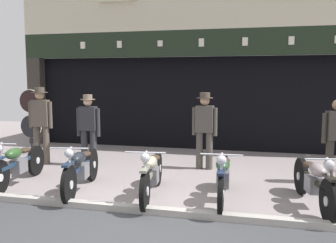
{
  "coord_description": "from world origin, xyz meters",
  "views": [
    {
      "loc": [
        1.58,
        -5.09,
        2.01
      ],
      "look_at": [
        -0.33,
        2.67,
        1.08
      ],
      "focal_mm": 40.07,
      "sensor_mm": 36.0,
      "label": 1
    }
  ],
  "objects_px": {
    "motorcycle_center_left": "(81,168)",
    "motorcycle_right": "(314,181)",
    "assistant_far_right": "(336,137)",
    "advert_board_near": "(255,85)",
    "salesman_left": "(41,121)",
    "salesman_right": "(205,127)",
    "motorcycle_center_right": "(223,176)",
    "tyre_sign_pole": "(31,115)",
    "motorcycle_left": "(18,163)",
    "motorcycle_center": "(152,173)",
    "shopkeeper_center": "(88,127)"
  },
  "relations": [
    {
      "from": "motorcycle_center_left",
      "to": "motorcycle_right",
      "type": "xyz_separation_m",
      "value": [
        3.89,
        0.09,
        0.0
      ]
    },
    {
      "from": "assistant_far_right",
      "to": "advert_board_near",
      "type": "relative_size",
      "value": 1.46
    },
    {
      "from": "motorcycle_center_left",
      "to": "assistant_far_right",
      "type": "distance_m",
      "value": 4.78
    },
    {
      "from": "salesman_left",
      "to": "salesman_right",
      "type": "xyz_separation_m",
      "value": [
        3.77,
        0.43,
        -0.06
      ]
    },
    {
      "from": "motorcycle_center_right",
      "to": "tyre_sign_pole",
      "type": "distance_m",
      "value": 5.92
    },
    {
      "from": "motorcycle_left",
      "to": "salesman_right",
      "type": "distance_m",
      "value": 3.88
    },
    {
      "from": "motorcycle_center",
      "to": "salesman_right",
      "type": "distance_m",
      "value": 2.32
    },
    {
      "from": "motorcycle_center_left",
      "to": "assistant_far_right",
      "type": "bearing_deg",
      "value": -170.15
    },
    {
      "from": "motorcycle_center",
      "to": "motorcycle_center_right",
      "type": "xyz_separation_m",
      "value": [
        1.19,
        0.08,
        0.0
      ]
    },
    {
      "from": "motorcycle_left",
      "to": "motorcycle_right",
      "type": "distance_m",
      "value": 5.25
    },
    {
      "from": "motorcycle_center",
      "to": "salesman_left",
      "type": "relative_size",
      "value": 1.15
    },
    {
      "from": "assistant_far_right",
      "to": "salesman_right",
      "type": "bearing_deg",
      "value": -25.83
    },
    {
      "from": "advert_board_near",
      "to": "motorcycle_left",
      "type": "bearing_deg",
      "value": -133.73
    },
    {
      "from": "motorcycle_center_right",
      "to": "tyre_sign_pole",
      "type": "xyz_separation_m",
      "value": [
        -5.27,
        2.61,
        0.63
      ]
    },
    {
      "from": "assistant_far_right",
      "to": "tyre_sign_pole",
      "type": "xyz_separation_m",
      "value": [
        -7.25,
        1.05,
        0.16
      ]
    },
    {
      "from": "motorcycle_center",
      "to": "salesman_left",
      "type": "distance_m",
      "value": 3.7
    },
    {
      "from": "motorcycle_center",
      "to": "tyre_sign_pole",
      "type": "height_order",
      "value": "tyre_sign_pole"
    },
    {
      "from": "motorcycle_center_right",
      "to": "advert_board_near",
      "type": "distance_m",
      "value": 4.71
    },
    {
      "from": "motorcycle_left",
      "to": "tyre_sign_pole",
      "type": "relative_size",
      "value": 1.15
    },
    {
      "from": "motorcycle_center",
      "to": "advert_board_near",
      "type": "distance_m",
      "value": 5.03
    },
    {
      "from": "motorcycle_left",
      "to": "salesman_right",
      "type": "height_order",
      "value": "salesman_right"
    },
    {
      "from": "motorcycle_center",
      "to": "motorcycle_left",
      "type": "bearing_deg",
      "value": -10.1
    },
    {
      "from": "motorcycle_right",
      "to": "assistant_far_right",
      "type": "xyz_separation_m",
      "value": [
        0.58,
        1.54,
        0.47
      ]
    },
    {
      "from": "motorcycle_center",
      "to": "motorcycle_center_right",
      "type": "relative_size",
      "value": 1.02
    },
    {
      "from": "motorcycle_center",
      "to": "assistant_far_right",
      "type": "bearing_deg",
      "value": -160.17
    },
    {
      "from": "motorcycle_left",
      "to": "salesman_left",
      "type": "distance_m",
      "value": 1.82
    },
    {
      "from": "shopkeeper_center",
      "to": "assistant_far_right",
      "type": "height_order",
      "value": "shopkeeper_center"
    },
    {
      "from": "salesman_right",
      "to": "assistant_far_right",
      "type": "bearing_deg",
      "value": 171.53
    },
    {
      "from": "salesman_right",
      "to": "tyre_sign_pole",
      "type": "height_order",
      "value": "tyre_sign_pole"
    },
    {
      "from": "motorcycle_center_left",
      "to": "salesman_right",
      "type": "distance_m",
      "value": 2.93
    },
    {
      "from": "motorcycle_center_right",
      "to": "assistant_far_right",
      "type": "bearing_deg",
      "value": -144.49
    },
    {
      "from": "salesman_left",
      "to": "shopkeeper_center",
      "type": "distance_m",
      "value": 1.15
    },
    {
      "from": "salesman_right",
      "to": "advert_board_near",
      "type": "xyz_separation_m",
      "value": [
        1.02,
        2.37,
        0.87
      ]
    },
    {
      "from": "motorcycle_left",
      "to": "tyre_sign_pole",
      "type": "bearing_deg",
      "value": -67.92
    },
    {
      "from": "tyre_sign_pole",
      "to": "motorcycle_center",
      "type": "bearing_deg",
      "value": -33.34
    },
    {
      "from": "motorcycle_center",
      "to": "shopkeeper_center",
      "type": "bearing_deg",
      "value": -50.08
    },
    {
      "from": "motorcycle_left",
      "to": "shopkeeper_center",
      "type": "bearing_deg",
      "value": -115.65
    },
    {
      "from": "salesman_right",
      "to": "tyre_sign_pole",
      "type": "bearing_deg",
      "value": -2.56
    },
    {
      "from": "shopkeeper_center",
      "to": "advert_board_near",
      "type": "height_order",
      "value": "advert_board_near"
    },
    {
      "from": "motorcycle_right",
      "to": "salesman_right",
      "type": "bearing_deg",
      "value": -56.04
    },
    {
      "from": "motorcycle_left",
      "to": "advert_board_near",
      "type": "distance_m",
      "value": 6.31
    },
    {
      "from": "motorcycle_right",
      "to": "assistant_far_right",
      "type": "distance_m",
      "value": 1.71
    },
    {
      "from": "assistant_far_right",
      "to": "motorcycle_center_right",
      "type": "bearing_deg",
      "value": 24.52
    },
    {
      "from": "motorcycle_center",
      "to": "motorcycle_right",
      "type": "bearing_deg",
      "value": 174.63
    },
    {
      "from": "tyre_sign_pole",
      "to": "motorcycle_left",
      "type": "bearing_deg",
      "value": -61.01
    },
    {
      "from": "motorcycle_right",
      "to": "shopkeeper_center",
      "type": "xyz_separation_m",
      "value": [
        -4.65,
        1.79,
        0.48
      ]
    },
    {
      "from": "motorcycle_left",
      "to": "shopkeeper_center",
      "type": "relative_size",
      "value": 1.21
    },
    {
      "from": "motorcycle_left",
      "to": "motorcycle_center_left",
      "type": "xyz_separation_m",
      "value": [
        1.36,
        -0.11,
        0.01
      ]
    },
    {
      "from": "motorcycle_center_right",
      "to": "salesman_right",
      "type": "distance_m",
      "value": 2.26
    },
    {
      "from": "shopkeeper_center",
      "to": "advert_board_near",
      "type": "bearing_deg",
      "value": -148.26
    }
  ]
}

